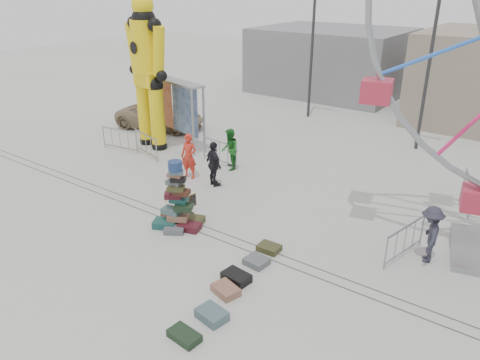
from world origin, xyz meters
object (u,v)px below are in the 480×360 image
Objects in this scene: parked_suv at (160,116)px; steamer_trunk at (181,198)px; barricade_dummy_b at (146,145)px; pedestrian_grey at (430,234)px; lamp_post_right at (433,55)px; barricade_wheel_front at (405,241)px; barricade_wheel_back at (467,192)px; pedestrian_green at (230,149)px; pedestrian_red at (189,156)px; suitcase_tower at (178,208)px; lamp_post_left at (314,39)px; barricade_dummy_a at (120,140)px; pedestrian_black at (214,164)px; crash_test_dummy at (147,68)px; banner_scaffold at (172,96)px; barricade_dummy_c at (220,152)px.

steamer_trunk is at bearing -147.55° from parked_suv.
pedestrian_grey is (13.12, -1.33, 0.32)m from barricade_dummy_b.
lamp_post_right is 4.60× the size of pedestrian_grey.
steamer_trunk is at bearing 111.26° from barricade_wheel_front.
pedestrian_green is (-9.12, -2.15, 0.35)m from barricade_wheel_back.
barricade_wheel_front is 9.21m from pedestrian_red.
lamp_post_left is at bearing 77.72° from suitcase_tower.
pedestrian_black reaches higher than barricade_dummy_a.
steamer_trunk is 10.40m from barricade_wheel_back.
lamp_post_left reaches higher than pedestrian_green.
barricade_dummy_a is at bearing 165.50° from steamer_trunk.
pedestrian_grey is 16.45m from parked_suv.
crash_test_dummy reaches higher than banner_scaffold.
pedestrian_green is at bearing 2.95° from barricade_dummy_a.
pedestrian_green is 0.37× the size of parked_suv.
pedestrian_grey is (3.12, -9.73, -3.61)m from lamp_post_right.
pedestrian_black is (1.34, -0.04, -0.03)m from pedestrian_red.
steamer_trunk is (-5.29, -11.18, -4.24)m from lamp_post_right.
pedestrian_green is at bearing 8.46° from crash_test_dummy.
pedestrian_red is 1.91m from pedestrian_green.
lamp_post_right is 1.67× the size of parked_suv.
pedestrian_black is (0.55, -1.77, 0.02)m from pedestrian_green.
banner_scaffold reaches higher than barricade_dummy_b.
suitcase_tower reaches higher than pedestrian_red.
banner_scaffold is at bearing -144.66° from pedestrian_green.
pedestrian_red reaches higher than steamer_trunk.
suitcase_tower is at bearing -85.29° from pedestrian_grey.
banner_scaffold is 4.74m from pedestrian_green.
suitcase_tower is 8.26m from barricade_dummy_a.
pedestrian_black is (-7.83, 0.78, 0.37)m from barricade_wheel_front.
crash_test_dummy is at bearing -112.20° from lamp_post_left.
pedestrian_black is 8.48m from parked_suv.
pedestrian_black is at bearing -51.11° from barricade_dummy_c.
barricade_dummy_b is 13.61m from barricade_wheel_back.
barricade_dummy_c is at bearing -120.24° from pedestrian_grey.
crash_test_dummy is 7.12× the size of steamer_trunk.
parked_suv is at bearing 83.67° from barricade_wheel_front.
pedestrian_green is 1.03× the size of pedestrian_grey.
pedestrian_green is at bearing 85.47° from barricade_wheel_front.
crash_test_dummy is 1.62× the size of banner_scaffold.
barricade_wheel_back is at bearing 17.64° from banner_scaffold.
pedestrian_green is at bearing -1.35° from banner_scaffold.
lamp_post_right is 11.85m from pedestrian_red.
lamp_post_right and lamp_post_left have the same top height.
barricade_dummy_a is at bearing 179.08° from parked_suv.
banner_scaffold is 13.62m from barricade_wheel_back.
barricade_wheel_back is (10.25, -7.26, -3.93)m from lamp_post_left.
lamp_post_right is at bearing 44.55° from crash_test_dummy.
lamp_post_right is 4.00× the size of barricade_dummy_c.
crash_test_dummy reaches higher than pedestrian_red.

